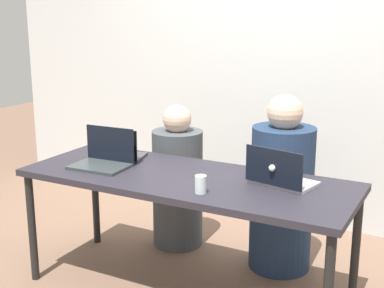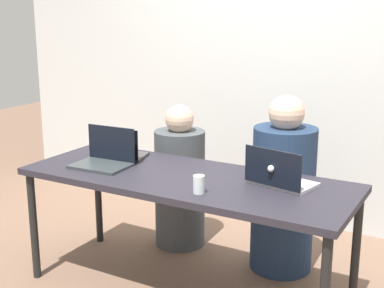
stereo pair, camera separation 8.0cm
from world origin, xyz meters
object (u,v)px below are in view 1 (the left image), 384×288
at_px(water_glass_right, 201,185).
at_px(person_on_left, 178,184).
at_px(person_on_right, 282,193).
at_px(laptop_front_left, 103,158).
at_px(laptop_back_left, 120,152).
at_px(laptop_back_right, 280,177).

bearing_deg(water_glass_right, person_on_left, 126.60).
xyz_separation_m(person_on_right, laptop_front_left, (-0.95, -0.65, 0.27)).
distance_m(person_on_left, laptop_back_left, 0.60).
height_order(person_on_left, laptop_back_right, person_on_left).
relative_size(person_on_left, person_on_right, 0.89).
relative_size(person_on_left, laptop_front_left, 2.94).
bearing_deg(laptop_back_left, person_on_right, -167.91).
height_order(person_on_right, laptop_front_left, person_on_right).
xyz_separation_m(person_on_left, laptop_front_left, (-0.16, -0.65, 0.33)).
relative_size(laptop_back_right, laptop_front_left, 1.10).
height_order(person_on_left, water_glass_right, person_on_left).
xyz_separation_m(laptop_back_right, laptop_front_left, (-1.10, -0.16, 0.00)).
xyz_separation_m(laptop_back_left, laptop_back_right, (1.11, -0.02, 0.00)).
relative_size(laptop_back_left, laptop_front_left, 0.94).
bearing_deg(person_on_left, laptop_back_right, 161.03).
bearing_deg(laptop_back_right, person_on_left, -15.85).
distance_m(laptop_back_left, laptop_front_left, 0.18).
height_order(laptop_back_right, laptop_front_left, laptop_front_left).
height_order(laptop_back_left, laptop_front_left, laptop_front_left).
bearing_deg(laptop_back_right, laptop_back_left, 10.80).
relative_size(laptop_back_left, laptop_back_right, 0.86).
height_order(person_on_left, laptop_front_left, person_on_left).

